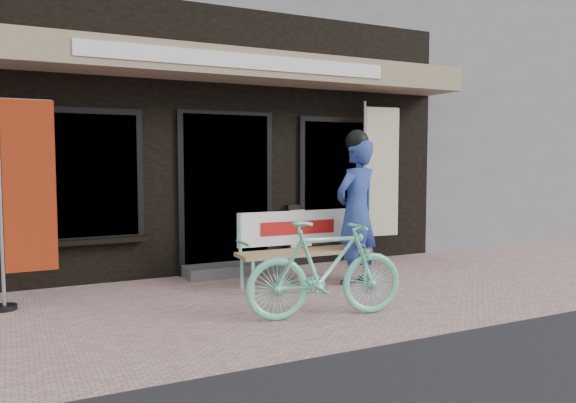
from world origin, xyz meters
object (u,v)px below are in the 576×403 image
nobori_red (25,198)px  menu_stand (299,234)px  bicycle (326,269)px  bench (301,242)px  nobori_cream (379,181)px  person (356,208)px

nobori_red → menu_stand: 3.81m
bicycle → menu_stand: (1.04, 2.55, -0.02)m
nobori_red → bench: bearing=-6.4°
bicycle → nobori_cream: bearing=-34.6°
nobori_red → menu_stand: bearing=12.5°
bench → menu_stand: bearing=65.7°
bench → bicycle: 1.46m
bicycle → nobori_red: 3.18m
person → nobori_cream: bearing=26.4°
menu_stand → bicycle: bearing=-122.7°
bench → nobori_red: size_ratio=0.76×
person → bicycle: person is taller
person → bench: bearing=142.2°
person → nobori_red: bearing=153.9°
bicycle → nobori_red: nobori_red is taller
person → menu_stand: (-0.07, 1.40, -0.48)m
menu_stand → person: bearing=-97.7°
person → menu_stand: size_ratio=2.14×
nobori_cream → nobori_red: bearing=-167.5°
person → nobori_red: nobori_red is taller
nobori_red → person: bearing=-9.0°
bench → nobori_cream: 2.01m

